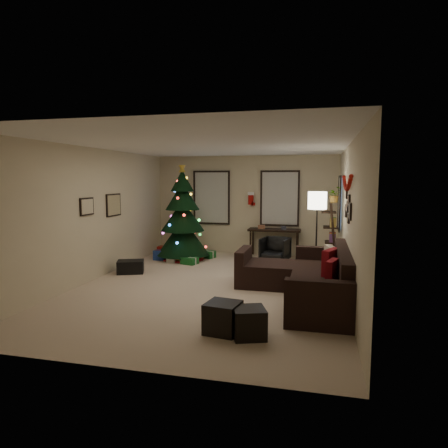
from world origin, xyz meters
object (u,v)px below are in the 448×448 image
at_px(sofa, 307,280).
at_px(christmas_tree, 183,219).
at_px(desk_chair, 275,249).
at_px(bookshelf, 332,237).
at_px(desk, 274,232).

bearing_deg(sofa, christmas_tree, 141.00).
distance_m(sofa, desk_chair, 2.97).
relative_size(desk_chair, bookshelf, 0.41).
xyz_separation_m(christmas_tree, desk_chair, (2.36, 0.22, -0.73)).
distance_m(christmas_tree, desk_chair, 2.48).
bearing_deg(sofa, desk_chair, 107.12).
bearing_deg(sofa, bookshelf, 77.96).
xyz_separation_m(christmas_tree, sofa, (3.23, -2.62, -0.74)).
xyz_separation_m(sofa, desk, (-0.97, 3.49, 0.36)).
bearing_deg(desk_chair, christmas_tree, -163.68).
bearing_deg(christmas_tree, bookshelf, -5.49).
distance_m(sofa, bookshelf, 2.36).
xyz_separation_m(christmas_tree, desk, (2.26, 0.87, -0.38)).
bearing_deg(bookshelf, sofa, -102.04).
relative_size(christmas_tree, bookshelf, 1.63).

